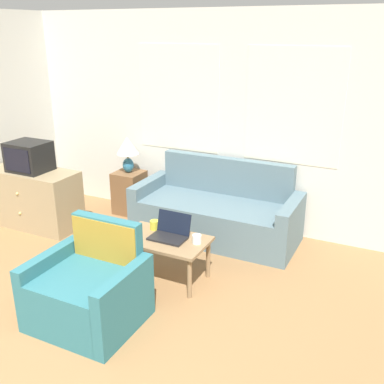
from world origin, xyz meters
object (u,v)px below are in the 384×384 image
(couch, at_px, (217,213))
(cup_navy, at_px, (128,235))
(coffee_table, at_px, (164,244))
(armchair, at_px, (91,291))
(laptop, at_px, (170,232))
(cup_yellow, at_px, (155,225))
(table_lamp, at_px, (127,149))
(television, at_px, (29,156))
(cup_white, at_px, (197,239))

(couch, xyz_separation_m, cup_navy, (-0.40, -1.32, 0.20))
(couch, height_order, coffee_table, couch)
(armchair, bearing_deg, cup_navy, 97.37)
(armchair, relative_size, laptop, 2.43)
(cup_yellow, bearing_deg, cup_navy, -112.29)
(couch, relative_size, coffee_table, 2.24)
(couch, relative_size, table_lamp, 4.08)
(couch, distance_m, table_lamp, 1.49)
(table_lamp, height_order, cup_navy, table_lamp)
(television, bearing_deg, laptop, -9.56)
(cup_white, bearing_deg, armchair, -121.35)
(cup_navy, bearing_deg, armchair, -82.63)
(cup_yellow, bearing_deg, armchair, -91.89)
(armchair, bearing_deg, laptop, 73.80)
(laptop, relative_size, cup_navy, 4.38)
(armchair, height_order, cup_navy, armchair)
(television, bearing_deg, cup_navy, -17.72)
(cup_yellow, height_order, cup_white, cup_yellow)
(coffee_table, bearing_deg, armchair, -104.60)
(table_lamp, xyz_separation_m, cup_yellow, (1.08, -1.15, -0.40))
(coffee_table, distance_m, cup_white, 0.35)
(cup_navy, height_order, cup_yellow, cup_yellow)
(cup_yellow, bearing_deg, couch, 75.05)
(armchair, xyz_separation_m, table_lamp, (-1.05, 2.17, 0.62))
(couch, bearing_deg, cup_white, -76.98)
(television, xyz_separation_m, table_lamp, (0.84, 0.88, -0.02))
(table_lamp, height_order, cup_white, table_lamp)
(couch, relative_size, laptop, 5.42)
(television, distance_m, coffee_table, 2.21)
(television, xyz_separation_m, laptop, (2.15, -0.36, -0.42))
(table_lamp, distance_m, cup_navy, 1.79)
(couch, bearing_deg, cup_yellow, -104.95)
(cup_navy, relative_size, cup_white, 0.95)
(television, xyz_separation_m, coffee_table, (2.11, -0.41, -0.53))
(laptop, bearing_deg, table_lamp, 136.50)
(cup_yellow, relative_size, cup_white, 1.09)
(couch, xyz_separation_m, television, (-2.19, -0.75, 0.63))
(television, height_order, laptop, television)
(armchair, distance_m, table_lamp, 2.48)
(coffee_table, relative_size, cup_yellow, 9.17)
(coffee_table, xyz_separation_m, laptop, (0.04, 0.05, 0.11))
(armchair, xyz_separation_m, cup_yellow, (0.03, 1.01, 0.21))
(television, height_order, cup_white, television)
(television, relative_size, coffee_table, 0.55)
(laptop, bearing_deg, cup_yellow, 157.84)
(armchair, relative_size, coffee_table, 1.00)
(cup_navy, xyz_separation_m, cup_yellow, (0.13, 0.31, 0.01))
(laptop, xyz_separation_m, cup_yellow, (-0.23, 0.10, -0.01))
(coffee_table, distance_m, cup_navy, 0.37)
(table_lamp, height_order, cup_yellow, table_lamp)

